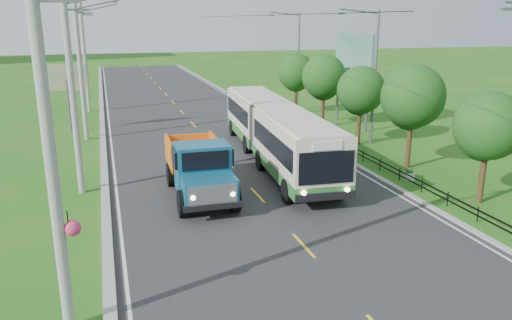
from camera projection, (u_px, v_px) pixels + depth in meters
name	position (u px, v px, depth m)	size (l,w,h in m)	color
ground	(304.00, 246.00, 19.11)	(240.00, 240.00, 0.00)	#225C15
road	(203.00, 135.00, 37.52)	(14.00, 120.00, 0.02)	#28282B
curb_left	(103.00, 141.00, 35.47)	(0.40, 120.00, 0.15)	#9E9E99
curb_right	(291.00, 128.00, 39.52)	(0.30, 120.00, 0.10)	#9E9E99
edge_line_left	(111.00, 141.00, 35.64)	(0.12, 120.00, 0.00)	silver
edge_line_right	(286.00, 129.00, 39.39)	(0.12, 120.00, 0.00)	silver
centre_dash	(304.00, 245.00, 19.11)	(0.12, 2.20, 0.00)	yellow
railing_right	(334.00, 142.00, 34.17)	(0.04, 40.00, 0.60)	black
pole_nearest	(53.00, 159.00, 12.69)	(3.51, 0.44, 10.00)	gray
pole_near	(73.00, 91.00, 23.69)	(3.51, 0.32, 10.00)	gray
pole_mid	(81.00, 68.00, 34.73)	(3.51, 0.32, 10.00)	gray
pole_far	(85.00, 57.00, 45.78)	(3.51, 0.32, 10.00)	gray
tree_second	(487.00, 129.00, 22.90)	(3.18, 3.26, 5.30)	#382314
tree_third	(412.00, 100.00, 28.30)	(3.60, 3.62, 6.00)	#382314
tree_fourth	(360.00, 92.00, 33.93)	(3.24, 3.31, 5.40)	#382314
tree_fifth	(324.00, 79.00, 39.38)	(3.48, 3.52, 5.80)	#382314
tree_back	(296.00, 74.00, 44.96)	(3.30, 3.36, 5.50)	#382314
streetlight_mid	(373.00, 73.00, 33.66)	(3.02, 0.20, 9.07)	slate
streetlight_far	(297.00, 58.00, 46.55)	(3.02, 0.20, 9.07)	slate
planter_near	(409.00, 175.00, 26.98)	(0.64, 0.64, 0.67)	silver
planter_mid	(342.00, 141.00, 34.34)	(0.64, 0.64, 0.67)	silver
planter_far	(299.00, 120.00, 41.70)	(0.64, 0.64, 0.67)	silver
billboard_left	(66.00, 82.00, 37.48)	(3.00, 0.20, 5.20)	slate
billboard_right	(353.00, 59.00, 39.53)	(0.24, 6.00, 7.30)	slate
bus	(275.00, 128.00, 30.06)	(4.12, 17.74, 3.39)	#2C6E2E
dump_truck	(199.00, 165.00, 24.02)	(2.83, 6.92, 2.88)	#145878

